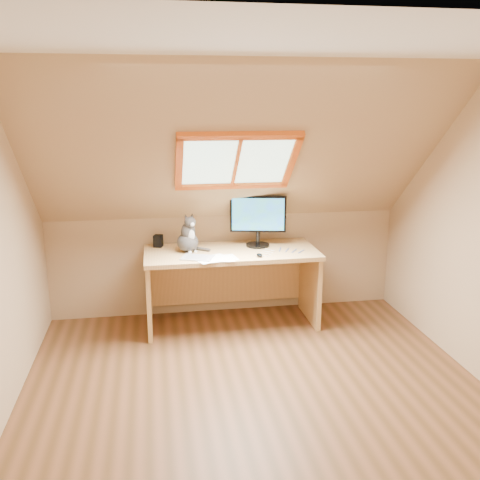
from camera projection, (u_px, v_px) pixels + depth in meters
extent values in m
plane|color=brown|center=(259.00, 399.00, 3.92)|extent=(3.50, 3.50, 0.00)
cube|color=tan|center=(357.00, 362.00, 1.94)|extent=(3.50, 0.02, 2.40)
cube|color=tan|center=(226.00, 264.00, 5.46)|extent=(3.50, 0.02, 1.00)
cube|color=silver|center=(295.00, 40.00, 2.57)|extent=(3.50, 1.95, 0.02)
cube|color=tan|center=(237.00, 153.00, 4.41)|extent=(3.50, 1.56, 1.41)
cube|color=#B2E0CC|center=(236.00, 160.00, 4.51)|extent=(0.90, 0.53, 0.48)
cube|color=#CE6113|center=(236.00, 160.00, 4.51)|extent=(1.02, 0.64, 0.59)
cube|color=tan|center=(231.00, 253.00, 5.05)|extent=(1.63, 0.71, 0.04)
cube|color=tan|center=(149.00, 294.00, 5.02)|extent=(0.04, 0.64, 0.70)
cube|color=tan|center=(310.00, 285.00, 5.27)|extent=(0.04, 0.64, 0.70)
cube|color=tan|center=(227.00, 279.00, 5.46)|extent=(1.53, 0.03, 0.49)
cylinder|color=black|center=(258.00, 245.00, 5.20)|extent=(0.23, 0.23, 0.02)
cylinder|color=black|center=(258.00, 238.00, 5.18)|extent=(0.04, 0.04, 0.12)
cube|color=black|center=(258.00, 214.00, 5.12)|extent=(0.54, 0.15, 0.35)
cube|color=blue|center=(258.00, 214.00, 5.09)|extent=(0.49, 0.11, 0.31)
ellipsoid|color=#45403D|center=(188.00, 242.00, 5.00)|extent=(0.28, 0.30, 0.17)
ellipsoid|color=#45403D|center=(188.00, 232.00, 4.97)|extent=(0.18, 0.18, 0.19)
ellipsoid|color=silver|center=(191.00, 235.00, 4.93)|extent=(0.07, 0.06, 0.11)
ellipsoid|color=#45403D|center=(190.00, 222.00, 4.91)|extent=(0.13, 0.13, 0.10)
sphere|color=silver|center=(192.00, 224.00, 4.87)|extent=(0.04, 0.04, 0.04)
cone|color=#45403D|center=(186.00, 217.00, 4.89)|extent=(0.06, 0.06, 0.06)
cone|color=#45403D|center=(192.00, 216.00, 4.93)|extent=(0.06, 0.06, 0.06)
cube|color=black|center=(158.00, 241.00, 5.16)|extent=(0.10, 0.10, 0.12)
cube|color=#B2B2B7|center=(197.00, 258.00, 4.80)|extent=(0.33, 0.28, 0.01)
ellipsoid|color=black|center=(259.00, 255.00, 4.85)|extent=(0.06, 0.09, 0.03)
cube|color=white|center=(220.00, 259.00, 4.77)|extent=(0.33, 0.27, 0.00)
cube|color=white|center=(220.00, 259.00, 4.77)|extent=(0.32, 0.24, 0.00)
cube|color=white|center=(220.00, 259.00, 4.77)|extent=(0.35, 0.30, 0.00)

